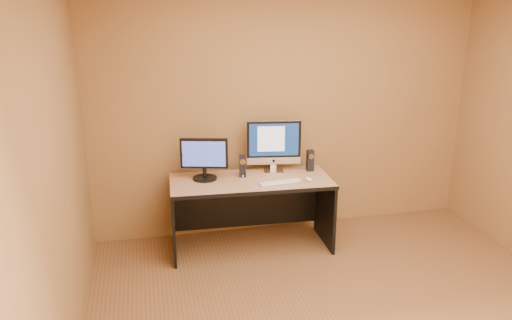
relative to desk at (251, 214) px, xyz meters
name	(u,v)px	position (x,y,z in m)	size (l,w,h in m)	color
walls	(374,166)	(0.48, -1.56, 0.95)	(4.00, 4.00, 2.60)	olive
desk	(251,214)	(0.00, 0.00, 0.00)	(1.53, 0.67, 0.71)	tan
imac	(274,146)	(0.28, 0.20, 0.62)	(0.55, 0.20, 0.53)	silver
second_monitor	(204,159)	(-0.43, 0.12, 0.56)	(0.46, 0.23, 0.40)	black
speaker_left	(243,166)	(-0.06, 0.12, 0.46)	(0.07, 0.07, 0.21)	black
speaker_right	(310,161)	(0.64, 0.14, 0.46)	(0.07, 0.07, 0.21)	black
keyboard	(280,183)	(0.25, -0.16, 0.36)	(0.41, 0.11, 0.02)	silver
mouse	(309,179)	(0.53, -0.15, 0.37)	(0.06, 0.10, 0.03)	white
cable_a	(275,168)	(0.32, 0.29, 0.36)	(0.01, 0.01, 0.21)	black
cable_b	(268,168)	(0.25, 0.29, 0.36)	(0.01, 0.01, 0.17)	black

